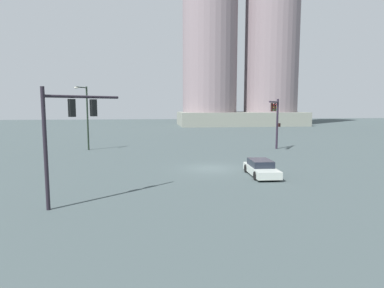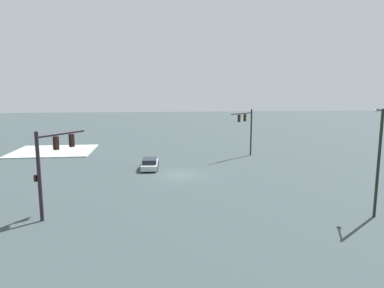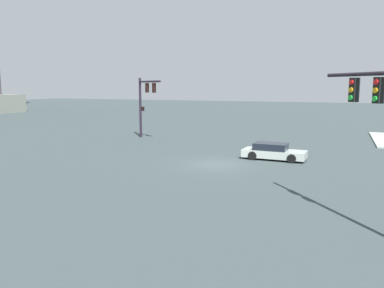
{
  "view_description": "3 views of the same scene",
  "coord_description": "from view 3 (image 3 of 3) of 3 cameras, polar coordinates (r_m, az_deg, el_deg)",
  "views": [
    {
      "loc": [
        -5.21,
        -27.34,
        5.36
      ],
      "look_at": [
        -1.41,
        2.29,
        1.87
      ],
      "focal_mm": 30.69,
      "sensor_mm": 36.0,
      "label": 1
    },
    {
      "loc": [
        2.82,
        35.31,
        8.91
      ],
      "look_at": [
        -1.04,
        1.63,
        3.56
      ],
      "focal_mm": 32.19,
      "sensor_mm": 36.0,
      "label": 2
    },
    {
      "loc": [
        -24.74,
        -7.91,
        5.41
      ],
      "look_at": [
        -2.2,
        0.95,
        1.69
      ],
      "focal_mm": 35.64,
      "sensor_mm": 36.0,
      "label": 3
    }
  ],
  "objects": [
    {
      "name": "traffic_signal_near_corner",
      "position": [
        39.53,
        -7.12,
        6.8
      ],
      "size": [
        2.83,
        3.66,
        6.19
      ],
      "rotation": [
        0.0,
        0.0,
        -2.16
      ],
      "color": "black",
      "rests_on": "ground"
    },
    {
      "name": "ground_plane",
      "position": [
        26.53,
        3.65,
        -3.04
      ],
      "size": [
        211.84,
        211.84,
        0.0
      ],
      "primitive_type": "plane",
      "color": "#364243"
    },
    {
      "name": "sedan_car_approaching",
      "position": [
        28.75,
        12.05,
        -1.14
      ],
      "size": [
        2.04,
        4.64,
        1.21
      ],
      "rotation": [
        0.0,
        0.0,
        -1.62
      ],
      "color": "#AFB9B0",
      "rests_on": "ground"
    }
  ]
}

